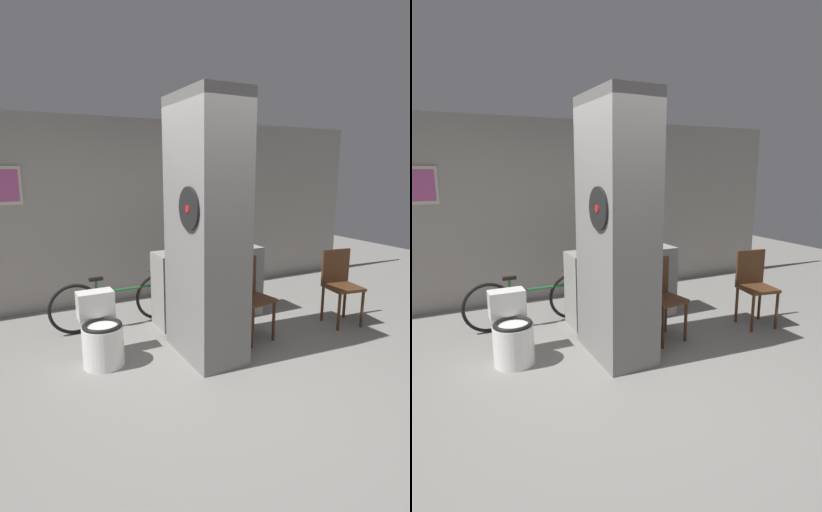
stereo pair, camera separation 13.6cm
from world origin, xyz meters
The scene contains 9 objects.
ground_plane centered at (0.00, 0.00, 0.00)m, with size 14.00×14.00×0.00m, color gray.
wall_back centered at (0.00, 2.63, 1.30)m, with size 8.00×0.09×2.60m.
pillar_center centered at (0.09, 0.46, 1.30)m, with size 0.55×0.93×2.60m.
counter_shelf centered at (0.59, 1.34, 0.46)m, with size 1.40×0.44×0.91m.
toilet centered at (-0.92, 0.75, 0.29)m, with size 0.40×0.56×0.69m.
chair_near_pillar centered at (0.72, 0.60, 0.52)m, with size 0.45×0.45×0.92m.
chair_by_doorway centered at (1.99, 0.47, 0.52)m, with size 0.44×0.44×0.92m.
bicycle centered at (-0.51, 1.61, 0.32)m, with size 1.65×0.42×0.66m.
bottle_tall centered at (0.65, 1.32, 1.03)m, with size 0.08×0.08×0.32m.
Camera 1 is at (-1.71, -3.00, 1.90)m, focal length 28.00 mm.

